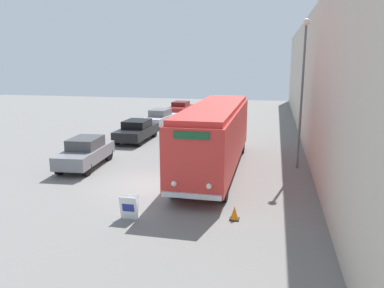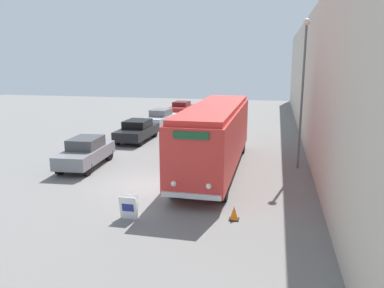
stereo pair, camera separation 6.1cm
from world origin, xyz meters
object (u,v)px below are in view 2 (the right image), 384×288
(vintage_bus, at_px, (215,134))
(parked_car_near, at_px, (86,152))
(parked_car_far, at_px, (161,118))
(traffic_cone, at_px, (234,213))
(streetlamp, at_px, (303,76))
(parked_car_distant, at_px, (181,108))
(sign_board, at_px, (129,208))
(parked_car_mid, at_px, (137,130))

(vintage_bus, xyz_separation_m, parked_car_near, (-6.98, -0.83, -1.15))
(parked_car_far, bearing_deg, parked_car_near, -85.30)
(vintage_bus, bearing_deg, traffic_cone, -74.32)
(parked_car_far, bearing_deg, streetlamp, -39.97)
(parked_car_far, bearing_deg, parked_car_distant, 94.31)
(parked_car_near, relative_size, parked_car_far, 0.99)
(sign_board, xyz_separation_m, parked_car_distant, (-4.76, 26.65, 0.31))
(parked_car_far, bearing_deg, parked_car_mid, -83.03)
(vintage_bus, height_order, parked_car_near, vintage_bus)
(vintage_bus, height_order, streetlamp, streetlamp)
(parked_car_near, bearing_deg, streetlamp, 7.07)
(vintage_bus, distance_m, traffic_cone, 6.53)
(streetlamp, distance_m, parked_car_distant, 21.91)
(parked_car_far, relative_size, parked_car_distant, 1.05)
(sign_board, height_order, parked_car_mid, parked_car_mid)
(parked_car_near, bearing_deg, parked_car_far, 85.45)
(streetlamp, xyz_separation_m, traffic_cone, (-2.62, -7.51, -4.65))
(parked_car_near, distance_m, parked_car_distant, 20.67)
(vintage_bus, xyz_separation_m, parked_car_mid, (-6.70, 6.25, -1.20))
(streetlamp, height_order, parked_car_near, streetlamp)
(vintage_bus, bearing_deg, parked_car_near, -173.22)
(parked_car_far, relative_size, traffic_cone, 8.91)
(streetlamp, distance_m, parked_car_near, 12.23)
(parked_car_near, bearing_deg, traffic_cone, -35.39)
(parked_car_far, xyz_separation_m, parked_car_distant, (0.08, 7.18, -0.01))
(streetlamp, xyz_separation_m, parked_car_near, (-11.30, -2.27, -4.08))
(streetlamp, bearing_deg, parked_car_far, 135.09)
(traffic_cone, bearing_deg, parked_car_mid, 124.31)
(vintage_bus, height_order, sign_board, vintage_bus)
(parked_car_near, xyz_separation_m, parked_car_far, (0.06, 13.48, -0.07))
(sign_board, height_order, traffic_cone, sign_board)
(parked_car_near, relative_size, parked_car_mid, 0.99)
(parked_car_mid, bearing_deg, sign_board, -70.62)
(streetlamp, distance_m, parked_car_far, 16.41)
(streetlamp, xyz_separation_m, parked_car_far, (-11.24, 11.21, -4.15))
(vintage_bus, bearing_deg, sign_board, -107.02)
(vintage_bus, height_order, parked_car_distant, vintage_bus)
(parked_car_distant, distance_m, traffic_cone, 27.28)
(parked_car_mid, xyz_separation_m, parked_car_far, (-0.23, 6.41, -0.02))
(sign_board, relative_size, parked_car_far, 0.19)
(streetlamp, bearing_deg, traffic_cone, -109.20)
(sign_board, xyz_separation_m, traffic_cone, (3.79, 0.75, -0.17))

